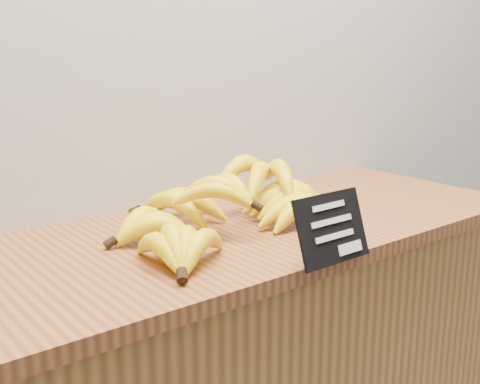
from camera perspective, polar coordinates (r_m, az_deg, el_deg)
name	(u,v)px	position (r m, az deg, el deg)	size (l,w,h in m)	color
counter_top	(225,236)	(1.27, -1.39, -4.16)	(1.44, 0.54, 0.03)	#94552D
chalkboard_sign	(332,228)	(1.08, 8.71, -3.42)	(0.16, 0.01, 0.13)	black
banana_pile	(221,207)	(1.24, -1.77, -1.45)	(0.57, 0.43, 0.12)	yellow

